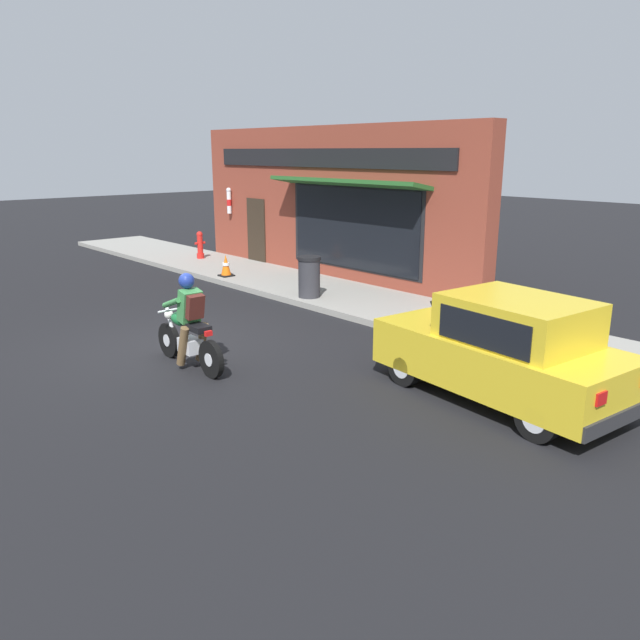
% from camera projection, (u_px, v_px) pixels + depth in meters
% --- Properties ---
extents(ground_plane, '(80.00, 80.00, 0.00)m').
position_uv_depth(ground_plane, '(171.00, 346.00, 11.66)').
color(ground_plane, black).
extents(sidewalk_curb, '(2.60, 22.00, 0.14)m').
position_uv_depth(sidewalk_curb, '(282.00, 282.00, 17.05)').
color(sidewalk_curb, gray).
rests_on(sidewalk_curb, ground).
extents(storefront_building, '(1.25, 10.78, 4.20)m').
position_uv_depth(storefront_building, '(327.00, 204.00, 17.40)').
color(storefront_building, brown).
rests_on(storefront_building, ground).
extents(motorcycle_with_rider, '(0.56, 2.02, 1.62)m').
position_uv_depth(motorcycle_with_rider, '(189.00, 328.00, 10.38)').
color(motorcycle_with_rider, black).
rests_on(motorcycle_with_rider, ground).
extents(car_hatchback, '(2.02, 3.93, 1.57)m').
position_uv_depth(car_hatchback, '(504.00, 350.00, 8.96)').
color(car_hatchback, black).
rests_on(car_hatchback, ground).
extents(trash_bin, '(0.56, 0.56, 0.98)m').
position_uv_depth(trash_bin, '(309.00, 277.00, 14.86)').
color(trash_bin, '#2D2D33').
rests_on(trash_bin, sidewalk_curb).
extents(traffic_cone, '(0.36, 0.36, 0.60)m').
position_uv_depth(traffic_cone, '(226.00, 266.00, 17.40)').
color(traffic_cone, black).
rests_on(traffic_cone, sidewalk_curb).
extents(fire_hydrant, '(0.36, 0.24, 0.88)m').
position_uv_depth(fire_hydrant, '(200.00, 245.00, 20.26)').
color(fire_hydrant, red).
rests_on(fire_hydrant, sidewalk_curb).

